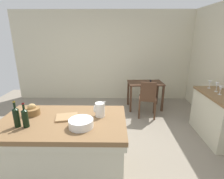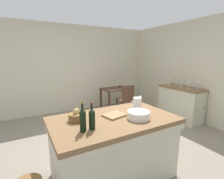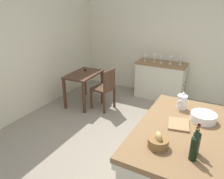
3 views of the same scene
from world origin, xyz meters
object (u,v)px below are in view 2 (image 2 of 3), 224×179
(island_table, at_px, (114,145))
(wine_glass_middle, at_px, (181,83))
(side_cabinet, at_px, (180,103))
(wooden_chair, at_px, (126,99))
(wine_bottle_amber, at_px, (83,120))
(wash_bowl, at_px, (139,115))
(wine_glass_far_right, at_px, (169,81))
(wine_glass_right, at_px, (176,81))
(pitcher, at_px, (137,104))
(wine_glass_left, at_px, (189,84))
(wine_bottle_dark, at_px, (92,119))
(writing_desk, at_px, (117,92))
(wine_glass_far_left, at_px, (198,84))
(cutting_board, at_px, (114,115))
(bread_basket, at_px, (77,116))

(island_table, xyz_separation_m, wine_glass_middle, (2.61, 1.01, 0.53))
(side_cabinet, relative_size, wooden_chair, 1.27)
(wine_bottle_amber, bearing_deg, wash_bowl, 0.16)
(wine_glass_far_right, bearing_deg, wash_bowl, -145.92)
(wine_glass_right, bearing_deg, wine_glass_middle, -99.64)
(pitcher, relative_size, wine_glass_left, 1.29)
(pitcher, bearing_deg, wine_glass_left, 17.63)
(pitcher, xyz_separation_m, wine_bottle_dark, (-0.87, -0.30, 0.03))
(pitcher, relative_size, wine_bottle_dark, 0.76)
(writing_desk, distance_m, wash_bowl, 2.89)
(writing_desk, distance_m, wine_bottle_dark, 3.24)
(wine_bottle_amber, relative_size, wine_glass_far_left, 1.76)
(wine_glass_left, bearing_deg, wine_glass_middle, 92.55)
(wooden_chair, xyz_separation_m, wine_glass_far_left, (1.21, -1.28, 0.51))
(cutting_board, bearing_deg, pitcher, 8.20)
(wooden_chair, bearing_deg, bread_basket, -138.37)
(cutting_board, bearing_deg, wine_glass_far_left, 11.32)
(cutting_board, relative_size, wine_glass_far_right, 1.80)
(wooden_chair, relative_size, wine_glass_far_right, 5.84)
(writing_desk, distance_m, bread_basket, 3.02)
(side_cabinet, height_order, writing_desk, side_cabinet)
(writing_desk, xyz_separation_m, pitcher, (-1.02, -2.31, 0.36))
(side_cabinet, bearing_deg, wine_bottle_amber, -159.29)
(pitcher, bearing_deg, wine_bottle_dark, -160.83)
(island_table, height_order, wine_bottle_amber, wine_bottle_amber)
(writing_desk, relative_size, wine_glass_left, 5.12)
(wine_glass_far_right, bearing_deg, wine_bottle_amber, -152.98)
(wine_bottle_dark, bearing_deg, cutting_board, 29.12)
(wine_glass_far_left, bearing_deg, bread_basket, -172.15)
(wash_bowl, distance_m, wine_glass_right, 2.73)
(cutting_board, xyz_separation_m, wine_glass_far_right, (2.58, 1.35, 0.11))
(wooden_chair, distance_m, wine_glass_middle, 1.51)
(side_cabinet, distance_m, wine_glass_right, 0.59)
(wine_glass_far_left, distance_m, wine_glass_middle, 0.43)
(cutting_board, bearing_deg, wine_glass_far_right, 27.67)
(pitcher, bearing_deg, wine_bottle_amber, -162.95)
(wooden_chair, height_order, cutting_board, wooden_chair)
(wash_bowl, xyz_separation_m, bread_basket, (-0.74, 0.33, 0.01))
(wine_glass_far_right, bearing_deg, wine_glass_right, -84.92)
(wooden_chair, xyz_separation_m, wine_glass_left, (1.15, -1.07, 0.51))
(pitcher, height_order, wine_glass_far_left, pitcher)
(side_cabinet, xyz_separation_m, wine_bottle_dark, (-3.01, -1.18, 0.55))
(bread_basket, height_order, wine_glass_far_right, wine_glass_far_right)
(side_cabinet, distance_m, pitcher, 2.38)
(pitcher, distance_m, wine_bottle_amber, 1.02)
(wooden_chair, relative_size, wine_bottle_amber, 2.77)
(bread_basket, bearing_deg, wine_glass_right, 18.44)
(writing_desk, height_order, wine_glass_far_left, wine_glass_far_left)
(island_table, height_order, wine_glass_far_right, wine_glass_far_right)
(side_cabinet, bearing_deg, wine_glass_left, -92.97)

